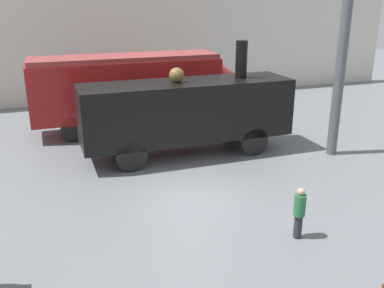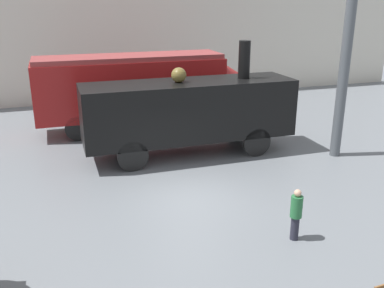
% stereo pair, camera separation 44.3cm
% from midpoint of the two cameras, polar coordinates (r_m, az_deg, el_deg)
% --- Properties ---
extents(ground_plane, '(80.00, 80.00, 0.00)m').
position_cam_midpoint_polar(ground_plane, '(15.23, 0.60, -7.02)').
color(ground_plane, slate).
extents(backdrop_wall, '(44.00, 0.15, 9.00)m').
position_cam_midpoint_polar(backdrop_wall, '(29.32, -9.74, 14.42)').
color(backdrop_wall, beige).
rests_on(backdrop_wall, ground_plane).
extents(streamlined_locomotive, '(11.68, 2.58, 3.91)m').
position_cam_midpoint_polar(streamlined_locomotive, '(22.77, -5.64, 7.83)').
color(streamlined_locomotive, maroon).
rests_on(streamlined_locomotive, ground_plane).
extents(steam_locomotive, '(9.18, 2.44, 4.92)m').
position_cam_midpoint_polar(steam_locomotive, '(18.59, 0.37, 4.60)').
color(steam_locomotive, black).
rests_on(steam_locomotive, ground_plane).
extents(visitor_person, '(0.34, 0.34, 1.58)m').
position_cam_midpoint_polar(visitor_person, '(12.75, 14.68, -8.88)').
color(visitor_person, '#262633').
rests_on(visitor_person, ground_plane).
extents(support_pillar, '(0.44, 0.44, 8.00)m').
position_cam_midpoint_polar(support_pillar, '(19.29, 20.32, 9.83)').
color(support_pillar, '#4C5156').
rests_on(support_pillar, ground_plane).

